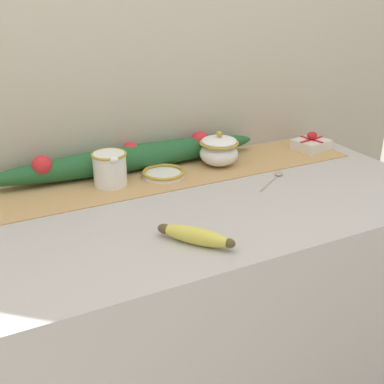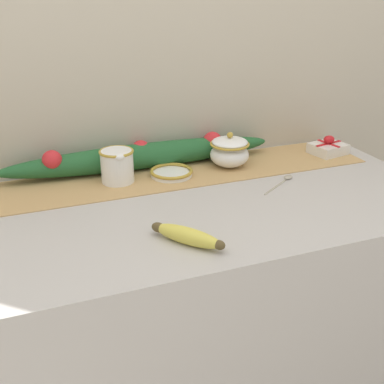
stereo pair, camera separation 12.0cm
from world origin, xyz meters
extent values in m
cube|color=#B7B2AD|center=(0.00, 0.00, 0.44)|extent=(1.56, 0.69, 0.89)
cube|color=#B7AD99|center=(0.00, 0.37, 1.20)|extent=(2.36, 0.04, 2.40)
cube|color=tan|center=(0.00, 0.21, 0.89)|extent=(1.44, 0.25, 0.00)
cylinder|color=white|center=(-0.10, 0.21, 0.94)|extent=(0.10, 0.10, 0.10)
torus|color=#B79333|center=(-0.10, 0.21, 0.99)|extent=(0.10, 0.10, 0.01)
torus|color=white|center=(-0.10, 0.27, 0.95)|extent=(0.05, 0.01, 0.05)
ellipsoid|color=white|center=(-0.10, 0.17, 0.98)|extent=(0.03, 0.02, 0.02)
ellipsoid|color=white|center=(0.27, 0.21, 0.93)|extent=(0.13, 0.13, 0.08)
torus|color=#B79333|center=(0.27, 0.21, 0.97)|extent=(0.13, 0.13, 0.01)
ellipsoid|color=white|center=(0.27, 0.21, 0.97)|extent=(0.12, 0.12, 0.03)
sphere|color=#B79333|center=(0.27, 0.21, 1.00)|extent=(0.02, 0.02, 0.02)
cylinder|color=white|center=(0.07, 0.20, 0.90)|extent=(0.13, 0.13, 0.01)
torus|color=#B79333|center=(0.07, 0.20, 0.91)|extent=(0.13, 0.13, 0.01)
ellipsoid|color=#DBCC4C|center=(-0.03, -0.21, 0.91)|extent=(0.14, 0.16, 0.04)
ellipsoid|color=brown|center=(-0.08, -0.15, 0.91)|extent=(0.04, 0.04, 0.02)
ellipsoid|color=brown|center=(0.02, -0.28, 0.91)|extent=(0.04, 0.04, 0.02)
cube|color=#A89E89|center=(0.33, 0.01, 0.89)|extent=(0.12, 0.08, 0.00)
ellipsoid|color=#A89E89|center=(0.40, 0.05, 0.89)|extent=(0.04, 0.04, 0.01)
cube|color=silver|center=(0.65, 0.20, 0.91)|extent=(0.13, 0.12, 0.04)
cube|color=red|center=(0.65, 0.20, 0.93)|extent=(0.12, 0.03, 0.00)
cube|color=red|center=(0.65, 0.20, 0.93)|extent=(0.03, 0.10, 0.00)
ellipsoid|color=red|center=(0.65, 0.20, 0.94)|extent=(0.04, 0.03, 0.03)
ellipsoid|color=#235B2D|center=(0.00, 0.30, 0.93)|extent=(0.90, 0.09, 0.08)
sphere|color=red|center=(-0.28, 0.29, 0.96)|extent=(0.06, 0.06, 0.06)
sphere|color=red|center=(0.00, 0.31, 0.95)|extent=(0.06, 0.06, 0.06)
sphere|color=red|center=(0.25, 0.30, 0.95)|extent=(0.07, 0.07, 0.07)
camera|label=1|loc=(-0.48, -1.08, 1.45)|focal=45.00mm
camera|label=2|loc=(-0.37, -1.13, 1.45)|focal=45.00mm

